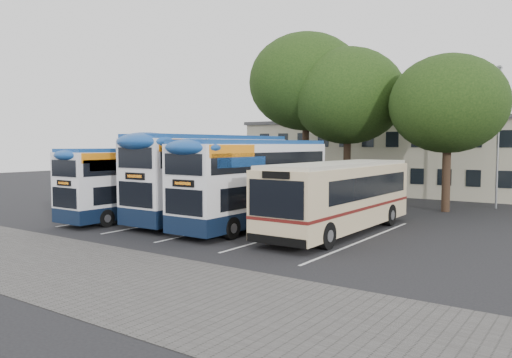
{
  "coord_description": "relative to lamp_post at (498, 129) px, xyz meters",
  "views": [
    {
      "loc": [
        11.59,
        -15.0,
        4.13
      ],
      "look_at": [
        -2.38,
        5.0,
        2.42
      ],
      "focal_mm": 35.0,
      "sensor_mm": 36.0,
      "label": 1
    }
  ],
  "objects": [
    {
      "name": "ground",
      "position": [
        -6.0,
        -19.97,
        -5.08
      ],
      "size": [
        120.0,
        120.0,
        0.0
      ],
      "primitive_type": "plane",
      "color": "black",
      "rests_on": "ground"
    },
    {
      "name": "paving_strip",
      "position": [
        -8.0,
        -24.97,
        -5.08
      ],
      "size": [
        40.0,
        6.0,
        0.01
      ],
      "primitive_type": "cube",
      "color": "#595654",
      "rests_on": "ground"
    },
    {
      "name": "bay_lines",
      "position": [
        -9.75,
        -14.97,
        -5.08
      ],
      "size": [
        14.12,
        11.0,
        0.01
      ],
      "color": "silver",
      "rests_on": "ground"
    },
    {
      "name": "depot_building",
      "position": [
        -6.0,
        7.02,
        -1.93
      ],
      "size": [
        32.4,
        8.4,
        6.2
      ],
      "color": "beige",
      "rests_on": "ground"
    },
    {
      "name": "lamp_post",
      "position": [
        0.0,
        0.0,
        0.0
      ],
      "size": [
        0.25,
        1.05,
        9.06
      ],
      "color": "gray",
      "rests_on": "ground"
    },
    {
      "name": "tree_left",
      "position": [
        -12.65,
        -2.42,
        3.61
      ],
      "size": [
        8.44,
        8.44,
        12.3
      ],
      "color": "black",
      "rests_on": "ground"
    },
    {
      "name": "tree_mid",
      "position": [
        -9.21,
        -2.61,
        2.39
      ],
      "size": [
        7.88,
        7.88,
        10.84
      ],
      "color": "black",
      "rests_on": "ground"
    },
    {
      "name": "tree_right",
      "position": [
        -2.28,
        -3.4,
        1.47
      ],
      "size": [
        7.03,
        7.03,
        9.57
      ],
      "color": "black",
      "rests_on": "ground"
    },
    {
      "name": "bus_dd_left",
      "position": [
        -15.66,
        -15.96,
        -2.93
      ],
      "size": [
        2.27,
        9.39,
        3.91
      ],
      "color": "#0D1A32",
      "rests_on": "ground"
    },
    {
      "name": "bus_dd_mid",
      "position": [
        -11.94,
        -13.96,
        -2.54
      ],
      "size": [
        2.68,
        11.07,
        4.61
      ],
      "color": "#0D1A32",
      "rests_on": "ground"
    },
    {
      "name": "bus_dd_right",
      "position": [
        -8.69,
        -14.57,
        -2.7
      ],
      "size": [
        2.52,
        10.4,
        4.33
      ],
      "color": "#0D1A32",
      "rests_on": "ground"
    },
    {
      "name": "bus_single",
      "position": [
        -4.46,
        -13.7,
        -3.22
      ],
      "size": [
        2.8,
        11.0,
        3.28
      ],
      "color": "beige",
      "rests_on": "ground"
    }
  ]
}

